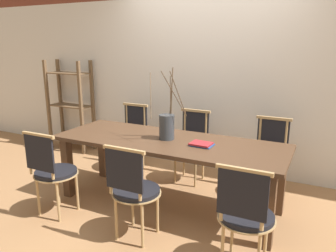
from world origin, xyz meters
name	(u,v)px	position (x,y,z in m)	size (l,w,h in m)	color
ground_plane	(168,204)	(0.00, 0.00, 0.00)	(16.00, 16.00, 0.00)	#9E7047
wall_rear	(211,51)	(0.00, 1.25, 1.60)	(12.00, 0.06, 3.20)	silver
dining_table	(168,149)	(0.00, 0.00, 0.63)	(2.42, 0.85, 0.73)	#4C3321
chair_near_leftend	(52,169)	(-0.92, -0.71, 0.49)	(0.44, 0.44, 0.89)	black
chair_near_left	(134,188)	(0.02, -0.71, 0.49)	(0.44, 0.44, 0.89)	black
chair_near_center	(245,213)	(0.99, -0.71, 0.49)	(0.44, 0.44, 0.89)	black
chair_far_leftend	(131,134)	(-0.92, 0.71, 0.49)	(0.44, 0.44, 0.89)	black
chair_far_left	(191,143)	(-0.03, 0.71, 0.49)	(0.44, 0.44, 0.89)	black
chair_far_center	(270,154)	(0.92, 0.71, 0.49)	(0.44, 0.44, 0.89)	black
vase_centerpiece	(167,126)	(-0.03, 0.03, 0.87)	(0.43, 0.35, 0.75)	#33383D
book_stack	(201,144)	(0.38, -0.02, 0.74)	(0.22, 0.18, 0.03)	#234C8C
shelving_rack	(70,106)	(-2.27, 1.02, 0.72)	(0.73, 0.32, 1.44)	brown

